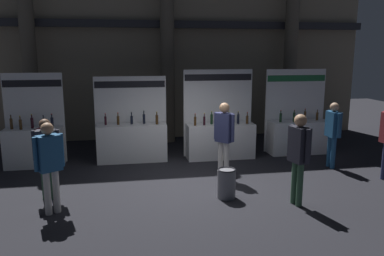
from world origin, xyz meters
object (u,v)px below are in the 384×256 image
(exhibitor_booth_0, at_px, (34,143))
(visitor_8, at_px, (333,129))
(visitor_3, at_px, (299,151))
(visitor_6, at_px, (49,159))
(exhibitor_booth_3, at_px, (298,133))
(exhibitor_booth_2, at_px, (220,137))
(visitor_5, at_px, (47,152))
(exhibitor_booth_1, at_px, (132,139))
(visitor_7, at_px, (224,133))
(trash_bin, at_px, (226,183))

(exhibitor_booth_0, distance_m, visitor_8, 7.74)
(visitor_3, xyz_separation_m, visitor_6, (-4.65, 0.40, -0.05))
(exhibitor_booth_3, relative_size, visitor_3, 1.36)
(visitor_6, bearing_deg, exhibitor_booth_2, -173.45)
(exhibitor_booth_3, xyz_separation_m, visitor_5, (-6.60, -2.56, 0.39))
(exhibitor_booth_2, distance_m, visitor_3, 3.70)
(exhibitor_booth_2, relative_size, visitor_6, 1.43)
(visitor_5, bearing_deg, visitor_8, 7.79)
(exhibitor_booth_1, distance_m, visitor_5, 3.13)
(exhibitor_booth_0, xyz_separation_m, exhibitor_booth_3, (7.38, 0.07, -0.02))
(exhibitor_booth_2, height_order, visitor_8, exhibitor_booth_2)
(visitor_3, bearing_deg, visitor_7, 14.78)
(trash_bin, xyz_separation_m, visitor_7, (0.28, 1.31, 0.77))
(exhibitor_booth_1, xyz_separation_m, trash_bin, (1.84, -3.15, -0.29))
(exhibitor_booth_3, xyz_separation_m, visitor_8, (0.21, -1.56, 0.42))
(trash_bin, relative_size, visitor_7, 0.34)
(exhibitor_booth_1, relative_size, visitor_8, 1.35)
(visitor_3, bearing_deg, exhibitor_booth_1, 27.14)
(trash_bin, height_order, visitor_6, visitor_6)
(exhibitor_booth_0, height_order, visitor_7, exhibitor_booth_0)
(exhibitor_booth_0, bearing_deg, trash_bin, -35.10)
(visitor_3, height_order, visitor_7, visitor_3)
(visitor_5, height_order, visitor_7, visitor_7)
(exhibitor_booth_1, relative_size, visitor_6, 1.33)
(exhibitor_booth_1, height_order, visitor_3, exhibitor_booth_1)
(exhibitor_booth_3, bearing_deg, visitor_8, -82.47)
(visitor_5, height_order, visitor_8, visitor_8)
(exhibitor_booth_1, xyz_separation_m, exhibitor_booth_3, (4.86, -0.01, -0.00))
(exhibitor_booth_3, bearing_deg, visitor_7, -146.32)
(exhibitor_booth_1, height_order, trash_bin, exhibitor_booth_1)
(exhibitor_booth_0, relative_size, exhibitor_booth_2, 0.98)
(visitor_6, xyz_separation_m, visitor_8, (6.61, 1.77, -0.02))
(exhibitor_booth_2, relative_size, exhibitor_booth_3, 1.01)
(exhibitor_booth_0, bearing_deg, visitor_5, -72.55)
(trash_bin, relative_size, visitor_5, 0.37)
(trash_bin, bearing_deg, visitor_8, 26.10)
(exhibitor_booth_2, height_order, visitor_7, exhibitor_booth_2)
(exhibitor_booth_1, height_order, exhibitor_booth_3, exhibitor_booth_3)
(exhibitor_booth_2, xyz_separation_m, visitor_3, (0.64, -3.61, 0.49))
(visitor_6, distance_m, visitor_8, 6.85)
(visitor_5, xyz_separation_m, visitor_6, (0.19, -0.76, 0.05))
(visitor_8, bearing_deg, exhibitor_booth_0, -101.42)
(visitor_7, bearing_deg, exhibitor_booth_3, -98.62)
(exhibitor_booth_3, height_order, visitor_8, exhibitor_booth_3)
(visitor_3, bearing_deg, trash_bin, 52.30)
(visitor_3, xyz_separation_m, visitor_8, (1.96, 2.17, -0.08))
(exhibitor_booth_2, distance_m, exhibitor_booth_3, 2.40)
(visitor_6, bearing_deg, trash_bin, 151.10)
(visitor_8, bearing_deg, exhibitor_booth_2, -119.21)
(exhibitor_booth_0, xyz_separation_m, exhibitor_booth_1, (2.52, 0.09, -0.01))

